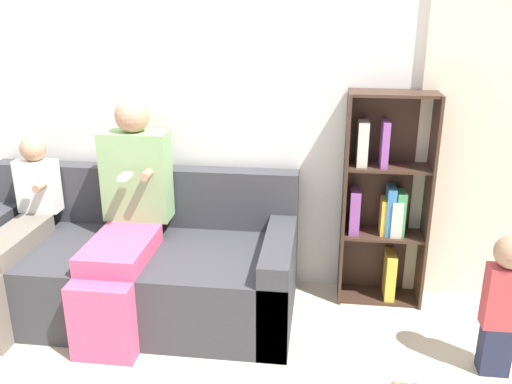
% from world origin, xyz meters
% --- Properties ---
extents(ground_plane, '(14.00, 14.00, 0.00)m').
position_xyz_m(ground_plane, '(0.00, 0.00, 0.00)').
color(ground_plane, beige).
extents(back_wall, '(10.00, 0.06, 2.55)m').
position_xyz_m(back_wall, '(0.00, 1.03, 1.27)').
color(back_wall, silver).
rests_on(back_wall, ground_plane).
extents(curtain_panel, '(0.83, 0.04, 2.15)m').
position_xyz_m(curtain_panel, '(2.00, 0.98, 1.07)').
color(curtain_panel, beige).
rests_on(curtain_panel, ground_plane).
extents(couch, '(2.04, 0.90, 0.84)m').
position_xyz_m(couch, '(-0.15, 0.54, 0.28)').
color(couch, '#38383D').
rests_on(couch, ground_plane).
extents(adult_seated, '(0.41, 0.86, 1.32)m').
position_xyz_m(adult_seated, '(-0.13, 0.47, 0.67)').
color(adult_seated, '#DB4C75').
rests_on(adult_seated, ground_plane).
extents(child_seated, '(0.26, 0.87, 1.06)m').
position_xyz_m(child_seated, '(-0.81, 0.39, 0.53)').
color(child_seated, '#70665B').
rests_on(child_seated, ground_plane).
extents(toddler_standing, '(0.19, 0.17, 0.78)m').
position_xyz_m(toddler_standing, '(1.95, 0.15, 0.43)').
color(toddler_standing, '#232842').
rests_on(toddler_standing, ground_plane).
extents(bookshelf, '(0.53, 0.27, 1.36)m').
position_xyz_m(bookshelf, '(1.41, 0.88, 0.66)').
color(bookshelf, '#3D281E').
rests_on(bookshelf, ground_plane).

